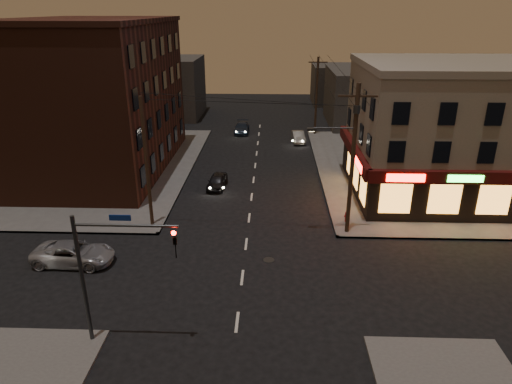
{
  "coord_description": "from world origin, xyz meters",
  "views": [
    {
      "loc": [
        1.59,
        -22.32,
        14.34
      ],
      "look_at": [
        0.6,
        5.19,
        3.2
      ],
      "focal_mm": 32.0,
      "sensor_mm": 36.0,
      "label": 1
    }
  ],
  "objects_px": {
    "suv_cross": "(74,253)",
    "sedan_mid": "(298,137)",
    "sedan_far": "(242,128)",
    "fire_hydrant": "(347,216)",
    "sedan_near": "(217,181)"
  },
  "relations": [
    {
      "from": "suv_cross",
      "to": "sedan_far",
      "type": "height_order",
      "value": "suv_cross"
    },
    {
      "from": "sedan_mid",
      "to": "fire_hydrant",
      "type": "relative_size",
      "value": 4.84
    },
    {
      "from": "suv_cross",
      "to": "sedan_mid",
      "type": "xyz_separation_m",
      "value": [
        14.83,
        27.41,
        -0.05
      ]
    },
    {
      "from": "suv_cross",
      "to": "sedan_mid",
      "type": "relative_size",
      "value": 1.29
    },
    {
      "from": "sedan_far",
      "to": "fire_hydrant",
      "type": "height_order",
      "value": "sedan_far"
    },
    {
      "from": "sedan_far",
      "to": "suv_cross",
      "type": "bearing_deg",
      "value": -104.57
    },
    {
      "from": "sedan_far",
      "to": "fire_hydrant",
      "type": "relative_size",
      "value": 5.56
    },
    {
      "from": "sedan_mid",
      "to": "sedan_far",
      "type": "height_order",
      "value": "sedan_far"
    },
    {
      "from": "fire_hydrant",
      "to": "sedan_near",
      "type": "bearing_deg",
      "value": 146.5
    },
    {
      "from": "sedan_near",
      "to": "sedan_far",
      "type": "relative_size",
      "value": 0.81
    },
    {
      "from": "sedan_near",
      "to": "sedan_mid",
      "type": "height_order",
      "value": "sedan_mid"
    },
    {
      "from": "suv_cross",
      "to": "fire_hydrant",
      "type": "distance_m",
      "value": 18.26
    },
    {
      "from": "sedan_far",
      "to": "fire_hydrant",
      "type": "xyz_separation_m",
      "value": [
        9.12,
        -25.26,
        -0.05
      ]
    },
    {
      "from": "suv_cross",
      "to": "sedan_near",
      "type": "distance_m",
      "value": 14.63
    },
    {
      "from": "sedan_near",
      "to": "sedan_mid",
      "type": "xyz_separation_m",
      "value": [
        7.65,
        14.66,
        0.02
      ]
    }
  ]
}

